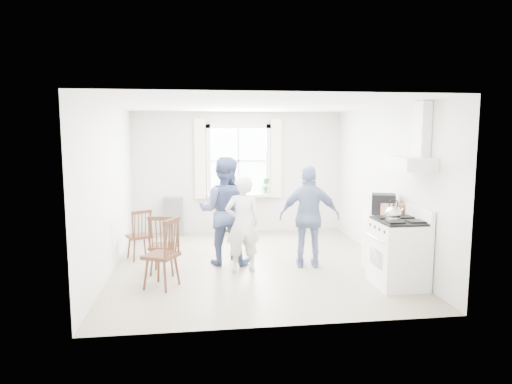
{
  "coord_description": "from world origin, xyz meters",
  "views": [
    {
      "loc": [
        -0.92,
        -7.31,
        2.17
      ],
      "look_at": [
        0.08,
        0.2,
        1.17
      ],
      "focal_mm": 32.0,
      "sensor_mm": 36.0,
      "label": 1
    }
  ],
  "objects_px": {
    "stereo_stack": "(383,204)",
    "windsor_chair_a": "(141,229)",
    "low_cabinet": "(383,243)",
    "person_right": "(309,217)",
    "person_left": "(242,224)",
    "person_mid": "(224,211)",
    "gas_stove": "(399,252)",
    "windsor_chair_b": "(162,239)",
    "windsor_chair_c": "(168,245)"
  },
  "relations": [
    {
      "from": "windsor_chair_a",
      "to": "windsor_chair_c",
      "type": "height_order",
      "value": "windsor_chair_c"
    },
    {
      "from": "low_cabinet",
      "to": "windsor_chair_c",
      "type": "bearing_deg",
      "value": -173.27
    },
    {
      "from": "windsor_chair_a",
      "to": "person_right",
      "type": "distance_m",
      "value": 2.85
    },
    {
      "from": "windsor_chair_c",
      "to": "person_right",
      "type": "distance_m",
      "value": 2.33
    },
    {
      "from": "windsor_chair_b",
      "to": "person_left",
      "type": "bearing_deg",
      "value": 1.88
    },
    {
      "from": "person_left",
      "to": "windsor_chair_a",
      "type": "bearing_deg",
      "value": -36.82
    },
    {
      "from": "person_mid",
      "to": "person_right",
      "type": "distance_m",
      "value": 1.39
    },
    {
      "from": "low_cabinet",
      "to": "windsor_chair_c",
      "type": "relative_size",
      "value": 0.9
    },
    {
      "from": "gas_stove",
      "to": "windsor_chair_a",
      "type": "distance_m",
      "value": 4.18
    },
    {
      "from": "gas_stove",
      "to": "windsor_chair_c",
      "type": "distance_m",
      "value": 3.25
    },
    {
      "from": "gas_stove",
      "to": "person_right",
      "type": "height_order",
      "value": "person_right"
    },
    {
      "from": "windsor_chair_c",
      "to": "person_left",
      "type": "distance_m",
      "value": 1.29
    },
    {
      "from": "person_mid",
      "to": "windsor_chair_b",
      "type": "bearing_deg",
      "value": 39.05
    },
    {
      "from": "windsor_chair_a",
      "to": "windsor_chair_b",
      "type": "relative_size",
      "value": 0.94
    },
    {
      "from": "gas_stove",
      "to": "person_left",
      "type": "relative_size",
      "value": 0.74
    },
    {
      "from": "stereo_stack",
      "to": "gas_stove",
      "type": "bearing_deg",
      "value": -95.11
    },
    {
      "from": "stereo_stack",
      "to": "person_mid",
      "type": "xyz_separation_m",
      "value": [
        -2.44,
        0.68,
        -0.17
      ]
    },
    {
      "from": "low_cabinet",
      "to": "person_mid",
      "type": "xyz_separation_m",
      "value": [
        -2.45,
        0.71,
        0.44
      ]
    },
    {
      "from": "low_cabinet",
      "to": "person_right",
      "type": "height_order",
      "value": "person_right"
    },
    {
      "from": "person_right",
      "to": "person_mid",
      "type": "bearing_deg",
      "value": -4.04
    },
    {
      "from": "low_cabinet",
      "to": "windsor_chair_a",
      "type": "bearing_deg",
      "value": 163.9
    },
    {
      "from": "stereo_stack",
      "to": "person_mid",
      "type": "bearing_deg",
      "value": 164.5
    },
    {
      "from": "person_mid",
      "to": "person_right",
      "type": "height_order",
      "value": "person_mid"
    },
    {
      "from": "windsor_chair_a",
      "to": "person_right",
      "type": "bearing_deg",
      "value": -15.55
    },
    {
      "from": "windsor_chair_c",
      "to": "person_left",
      "type": "height_order",
      "value": "person_left"
    },
    {
      "from": "stereo_stack",
      "to": "windsor_chair_c",
      "type": "bearing_deg",
      "value": -172.62
    },
    {
      "from": "gas_stove",
      "to": "person_right",
      "type": "bearing_deg",
      "value": 134.66
    },
    {
      "from": "gas_stove",
      "to": "windsor_chair_b",
      "type": "distance_m",
      "value": 3.48
    },
    {
      "from": "windsor_chair_c",
      "to": "person_mid",
      "type": "bearing_deg",
      "value": 52.14
    },
    {
      "from": "windsor_chair_a",
      "to": "person_left",
      "type": "bearing_deg",
      "value": -27.49
    },
    {
      "from": "windsor_chair_c",
      "to": "windsor_chair_a",
      "type": "bearing_deg",
      "value": 109.64
    },
    {
      "from": "gas_stove",
      "to": "windsor_chair_a",
      "type": "bearing_deg",
      "value": 154.37
    },
    {
      "from": "windsor_chair_a",
      "to": "person_mid",
      "type": "bearing_deg",
      "value": -15.77
    },
    {
      "from": "gas_stove",
      "to": "person_mid",
      "type": "bearing_deg",
      "value": 149.23
    },
    {
      "from": "stereo_stack",
      "to": "windsor_chair_a",
      "type": "xyz_separation_m",
      "value": [
        -3.83,
        1.07,
        -0.52
      ]
    },
    {
      "from": "person_left",
      "to": "person_mid",
      "type": "distance_m",
      "value": 0.54
    },
    {
      "from": "windsor_chair_c",
      "to": "gas_stove",
      "type": "bearing_deg",
      "value": -5.48
    },
    {
      "from": "windsor_chair_b",
      "to": "person_right",
      "type": "xyz_separation_m",
      "value": [
        2.32,
        0.14,
        0.25
      ]
    },
    {
      "from": "person_left",
      "to": "windsor_chair_b",
      "type": "bearing_deg",
      "value": -7.45
    },
    {
      "from": "person_left",
      "to": "person_mid",
      "type": "xyz_separation_m",
      "value": [
        -0.25,
        0.46,
        0.13
      ]
    },
    {
      "from": "windsor_chair_a",
      "to": "windsor_chair_b",
      "type": "height_order",
      "value": "windsor_chair_b"
    },
    {
      "from": "low_cabinet",
      "to": "person_left",
      "type": "xyz_separation_m",
      "value": [
        -2.19,
        0.25,
        0.31
      ]
    },
    {
      "from": "stereo_stack",
      "to": "windsor_chair_a",
      "type": "relative_size",
      "value": 0.51
    },
    {
      "from": "person_right",
      "to": "low_cabinet",
      "type": "bearing_deg",
      "value": 173.85
    },
    {
      "from": "low_cabinet",
      "to": "person_left",
      "type": "bearing_deg",
      "value": 173.44
    },
    {
      "from": "windsor_chair_b",
      "to": "low_cabinet",
      "type": "bearing_deg",
      "value": -3.53
    },
    {
      "from": "windsor_chair_b",
      "to": "person_mid",
      "type": "distance_m",
      "value": 1.15
    },
    {
      "from": "low_cabinet",
      "to": "stereo_stack",
      "type": "bearing_deg",
      "value": 95.46
    },
    {
      "from": "stereo_stack",
      "to": "person_left",
      "type": "bearing_deg",
      "value": 174.4
    },
    {
      "from": "stereo_stack",
      "to": "windsor_chair_a",
      "type": "distance_m",
      "value": 4.01
    }
  ]
}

